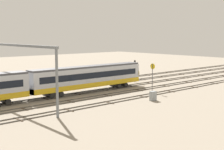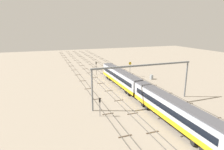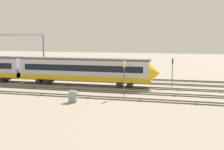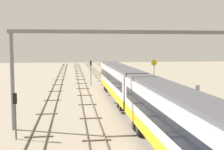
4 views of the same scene
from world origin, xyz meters
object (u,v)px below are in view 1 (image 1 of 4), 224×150
at_px(speed_sign_mid_trackside, 152,73).
at_px(signal_light_trackside_approach, 135,68).
at_px(overhead_gantry, 15,57).
at_px(relay_cabinet, 153,96).

bearing_deg(speed_sign_mid_trackside, signal_light_trackside_approach, 59.74).
bearing_deg(signal_light_trackside_approach, speed_sign_mid_trackside, -120.26).
bearing_deg(signal_light_trackside_approach, overhead_gantry, -174.04).
distance_m(overhead_gantry, speed_sign_mid_trackside, 24.98).
bearing_deg(overhead_gantry, signal_light_trackside_approach, 5.96).
xyz_separation_m(speed_sign_mid_trackside, relay_cabinet, (-5.93, -5.42, -2.83)).
relative_size(overhead_gantry, speed_sign_mid_trackside, 4.66).
height_order(speed_sign_mid_trackside, relay_cabinet, speed_sign_mid_trackside).
height_order(speed_sign_mid_trackside, signal_light_trackside_approach, speed_sign_mid_trackside).
distance_m(signal_light_trackside_approach, relay_cabinet, 20.56).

